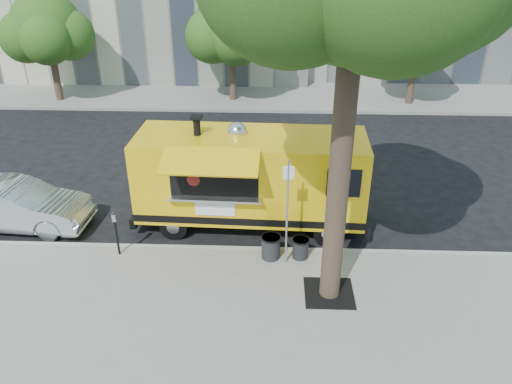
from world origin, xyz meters
TOP-DOWN VIEW (x-y plane):
  - ground at (0.00, 0.00)m, footprint 120.00×120.00m
  - sidewalk at (0.00, -4.00)m, footprint 60.00×6.00m
  - curb at (0.00, -0.93)m, footprint 60.00×0.14m
  - far_sidewalk at (0.00, 13.50)m, footprint 60.00×5.00m
  - tree_well at (2.60, -2.80)m, footprint 1.20×1.20m
  - far_tree_a at (-10.00, 12.30)m, footprint 3.42×3.42m
  - far_tree_b at (-1.00, 12.70)m, footprint 3.60×3.60m
  - far_tree_c at (8.00, 12.40)m, footprint 3.24×3.24m
  - sign_post at (1.55, -1.55)m, footprint 0.28×0.06m
  - parking_meter at (-3.00, -1.35)m, footprint 0.11×0.11m
  - food_truck at (0.49, 0.57)m, footprint 6.98×3.31m
  - sedan at (-6.48, 0.19)m, footprint 4.45×1.81m
  - trash_bin_left at (1.95, -1.30)m, footprint 0.47×0.47m
  - trash_bin_right at (1.15, -1.34)m, footprint 0.54×0.54m

SIDE VIEW (x-z plane):
  - ground at x=0.00m, z-range 0.00..0.00m
  - sidewalk at x=0.00m, z-range 0.00..0.15m
  - curb at x=0.00m, z-range -0.01..0.15m
  - far_sidewalk at x=0.00m, z-range 0.00..0.15m
  - tree_well at x=2.60m, z-range 0.14..0.17m
  - trash_bin_left at x=1.95m, z-range 0.17..0.73m
  - trash_bin_right at x=1.15m, z-range 0.17..0.82m
  - sedan at x=-6.48m, z-range 0.00..1.44m
  - parking_meter at x=-3.00m, z-range 0.31..1.65m
  - food_truck at x=0.49m, z-range -0.10..3.31m
  - sign_post at x=1.55m, z-range 0.35..3.35m
  - far_tree_c at x=8.00m, z-range 1.11..6.32m
  - far_tree_a at x=-10.00m, z-range 1.10..6.45m
  - far_tree_b at x=-1.00m, z-range 1.08..6.58m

